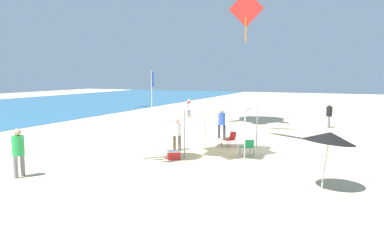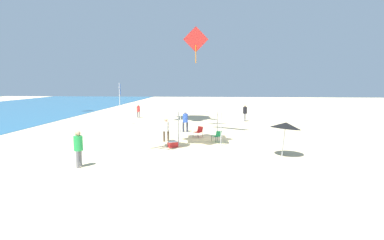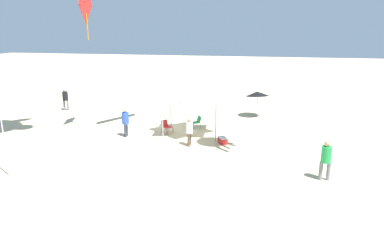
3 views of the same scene
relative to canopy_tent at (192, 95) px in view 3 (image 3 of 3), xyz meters
The scene contains 12 objects.
ground 3.50m from the canopy_tent, 34.68° to the right, with size 120.00×120.00×0.10m, color beige.
canopy_tent is the anchor object (origin of this frame).
beach_umbrella 6.66m from the canopy_tent, 127.84° to the right, with size 1.78×1.77×2.12m.
folding_chair_facing_ocean 2.46m from the canopy_tent, 94.09° to the right, with size 0.81×0.78×0.82m.
folding_chair_left_of_tent 2.68m from the canopy_tent, ahead, with size 0.81×0.78×0.82m.
cooler_box 3.61m from the canopy_tent, 143.55° to the left, with size 0.67×0.74×0.40m.
banner_flag 10.81m from the canopy_tent, 48.58° to the left, with size 0.36×0.06×4.16m.
person_far_stroller 12.40m from the canopy_tent, 20.32° to the right, with size 0.49×0.44×1.83m.
person_kite_handler 9.36m from the canopy_tent, 141.90° to the left, with size 0.50×0.45×1.88m.
person_watching_sky 2.86m from the canopy_tent, 98.05° to the left, with size 0.40×0.45×1.70m.
person_beachcomber 4.47m from the canopy_tent, 19.79° to the left, with size 0.44×0.49×1.85m.
kite_diamond_red 8.44m from the canopy_tent, ahead, with size 0.34×2.28×3.27m.
Camera 3 is at (-6.10, 22.23, 6.73)m, focal length 31.95 mm.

